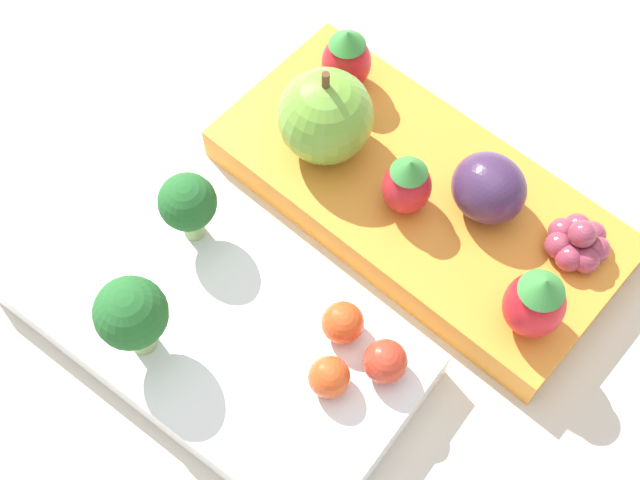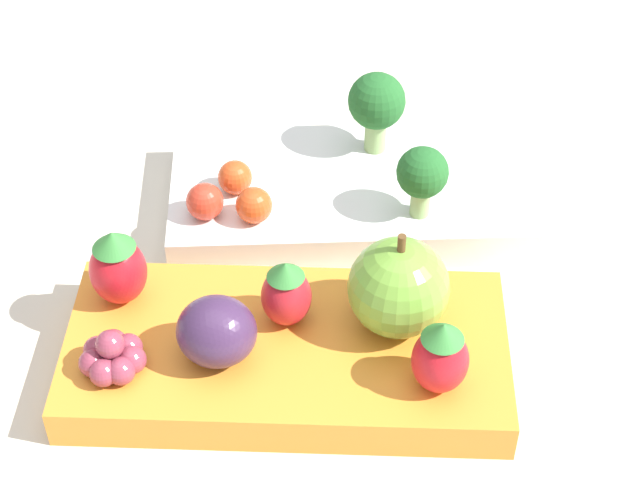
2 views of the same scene
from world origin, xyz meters
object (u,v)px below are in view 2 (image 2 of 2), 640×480
at_px(cherry_tomato_2, 254,205).
at_px(strawberry_0, 441,356).
at_px(strawberry_1, 117,267).
at_px(grape_cluster, 112,356).
at_px(broccoli_floret_1, 377,104).
at_px(cherry_tomato_1, 235,177).
at_px(strawberry_2, 286,293).
at_px(bento_box_savoury, 348,194).
at_px(cherry_tomato_0, 205,202).
at_px(broccoli_floret_0, 422,175).
at_px(apple, 399,288).
at_px(bento_box_fruit, 287,354).
at_px(plum, 217,332).

distance_m(cherry_tomato_2, strawberry_0, 0.16).
height_order(strawberry_1, grape_cluster, strawberry_1).
distance_m(broccoli_floret_1, cherry_tomato_1, 0.10).
height_order(cherry_tomato_1, strawberry_2, strawberry_2).
bearing_deg(bento_box_savoury, cherry_tomato_0, -152.02).
height_order(broccoli_floret_0, apple, apple).
distance_m(cherry_tomato_1, strawberry_0, 0.18).
bearing_deg(strawberry_0, strawberry_2, 155.93).
xyz_separation_m(broccoli_floret_0, strawberry_1, (-0.15, -0.09, -0.01)).
height_order(cherry_tomato_2, strawberry_1, strawberry_1).
distance_m(bento_box_fruit, plum, 0.05).
xyz_separation_m(cherry_tomato_2, grape_cluster, (-0.05, -0.12, -0.00)).
xyz_separation_m(apple, strawberry_1, (-0.15, 0.00, -0.00)).
relative_size(strawberry_1, plum, 1.15).
height_order(bento_box_fruit, grape_cluster, grape_cluster).
relative_size(broccoli_floret_0, cherry_tomato_0, 2.09).
bearing_deg(cherry_tomato_1, strawberry_1, -115.80).
bearing_deg(cherry_tomato_1, grape_cluster, -104.62).
bearing_deg(bento_box_savoury, apple, -72.95).
bearing_deg(cherry_tomato_0, apple, -32.33).
bearing_deg(bento_box_savoury, plum, -109.69).
distance_m(bento_box_savoury, bento_box_fruit, 0.13).
height_order(bento_box_savoury, broccoli_floret_1, broccoli_floret_1).
height_order(bento_box_fruit, cherry_tomato_2, cherry_tomato_2).
xyz_separation_m(broccoli_floret_0, strawberry_0, (0.01, -0.13, -0.01)).
bearing_deg(grape_cluster, cherry_tomato_0, 78.58).
distance_m(bento_box_fruit, strawberry_1, 0.10).
distance_m(strawberry_0, strawberry_2, 0.09).
bearing_deg(strawberry_1, bento_box_savoury, 45.07).
bearing_deg(bento_box_fruit, strawberry_2, 96.03).
bearing_deg(broccoli_floret_1, plum, -110.17).
bearing_deg(strawberry_2, cherry_tomato_1, 113.76).
bearing_deg(cherry_tomato_0, cherry_tomato_1, 61.33).
distance_m(strawberry_2, plum, 0.04).
xyz_separation_m(broccoli_floret_0, apple, (-0.01, -0.09, -0.00)).
distance_m(cherry_tomato_1, plum, 0.13).
distance_m(bento_box_fruit, strawberry_0, 0.09).
distance_m(strawberry_2, grape_cluster, 0.09).
bearing_deg(bento_box_fruit, broccoli_floret_0, 59.04).
relative_size(cherry_tomato_1, plum, 0.50).
bearing_deg(cherry_tomato_0, cherry_tomato_2, 0.45).
height_order(broccoli_floret_1, strawberry_2, broccoli_floret_1).
bearing_deg(broccoli_floret_1, strawberry_1, -130.88).
relative_size(bento_box_fruit, strawberry_0, 5.46).
distance_m(cherry_tomato_2, strawberry_1, 0.09).
bearing_deg(plum, broccoli_floret_0, 51.52).
height_order(bento_box_fruit, cherry_tomato_1, cherry_tomato_1).
relative_size(cherry_tomato_1, apple, 0.33).
bearing_deg(apple, broccoli_floret_0, 84.63).
relative_size(cherry_tomato_0, cherry_tomato_1, 1.07).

